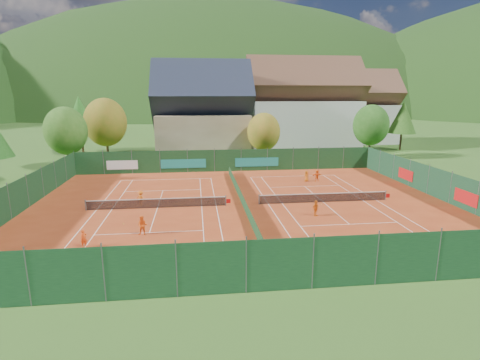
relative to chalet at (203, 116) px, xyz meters
name	(u,v)px	position (x,y,z in m)	size (l,w,h in m)	color
ground	(242,205)	(3.00, -30.00, -6.64)	(600.00, 600.00, 0.00)	#2D551A
clay_pad	(242,205)	(3.00, -30.00, -6.62)	(40.00, 32.00, 0.01)	#9D3717
court_markings_left	(157,208)	(-5.00, -30.00, -6.61)	(11.03, 23.83, 0.00)	white
court_markings_right	(323,202)	(11.00, -30.00, -6.61)	(11.03, 23.83, 0.00)	white
tennis_net_left	(159,203)	(-4.85, -30.00, -6.12)	(13.30, 0.10, 1.02)	#59595B
tennis_net_right	(325,197)	(11.15, -30.00, -6.12)	(13.30, 0.10, 1.02)	#59595B
court_divider	(242,200)	(3.00, -30.00, -6.12)	(0.03, 28.80, 1.00)	#13361B
fence_north	(225,161)	(2.54, -14.01, -5.16)	(40.00, 0.10, 3.00)	#163D1D
fence_south	(280,265)	(3.00, -46.00, -5.12)	(40.00, 0.04, 3.00)	#163D1F
fence_west	(19,197)	(-17.00, -30.00, -5.12)	(0.04, 32.00, 3.00)	#14381C
fence_east	(438,184)	(23.00, -29.95, -5.14)	(0.09, 32.00, 3.00)	#13361F
chalet	(203,116)	(0.00, 0.00, 0.00)	(16.20, 12.00, 16.00)	tan
hotel_block_a	(303,110)	(19.00, 6.00, 0.76)	(21.60, 11.00, 17.25)	silver
hotel_block_b	(355,111)	(33.00, 14.00, -0.01)	(17.28, 10.00, 15.50)	silver
tree_west_front	(66,131)	(-19.00, -10.00, -1.23)	(5.72, 5.72, 8.69)	#442C18
tree_west_mid	(105,122)	(-15.00, -4.00, -0.56)	(6.44, 6.44, 9.78)	#4B321B
tree_west_back	(80,115)	(-21.00, 4.00, 0.11)	(5.60, 5.60, 10.00)	#432B17
tree_center	(264,132)	(9.00, -8.00, -1.91)	(5.01, 5.01, 7.60)	#4B2F1A
tree_east_front	(371,125)	(27.00, -6.00, -1.23)	(5.72, 5.72, 8.69)	#4A2B1A
tree_east_mid	(403,117)	(37.00, 2.00, -0.56)	(5.04, 5.04, 9.00)	#402B17
tree_east_back	(345,112)	(29.00, 10.00, 0.12)	(7.15, 7.15, 10.86)	#4B331A
mountain_backdrop	(241,163)	(31.54, 203.48, -46.26)	(820.00, 530.00, 242.00)	black
ball_hopper	(424,238)	(14.40, -41.19, -6.07)	(0.34, 0.34, 0.80)	slate
loose_ball_0	(124,224)	(-7.30, -34.20, -6.59)	(0.07, 0.07, 0.07)	#CCD833
loose_ball_1	(292,240)	(5.53, -39.12, -6.59)	(0.07, 0.07, 0.07)	#CCD833
loose_ball_2	(275,196)	(6.73, -27.47, -6.59)	(0.07, 0.07, 0.07)	#CCD833
loose_ball_3	(210,181)	(0.27, -19.84, -6.59)	(0.07, 0.07, 0.07)	#CCD833
loose_ball_4	(321,204)	(10.57, -30.74, -6.59)	(0.07, 0.07, 0.07)	#CCD833
player_left_near	(84,239)	(-9.16, -38.66, -6.00)	(0.46, 0.30, 1.26)	#E04A13
player_left_mid	(142,226)	(-5.43, -36.80, -5.87)	(0.73, 0.57, 1.50)	#E75914
player_left_far	(141,198)	(-6.61, -28.98, -5.90)	(0.93, 0.53, 1.44)	orange
player_right_near	(316,208)	(8.91, -33.97, -5.92)	(0.83, 0.34, 1.41)	orange
player_right_far_a	(306,176)	(11.90, -21.21, -5.95)	(0.66, 0.43, 1.34)	#CC5D12
player_right_far_b	(317,176)	(13.20, -21.22, -5.92)	(1.31, 0.42, 1.41)	orange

